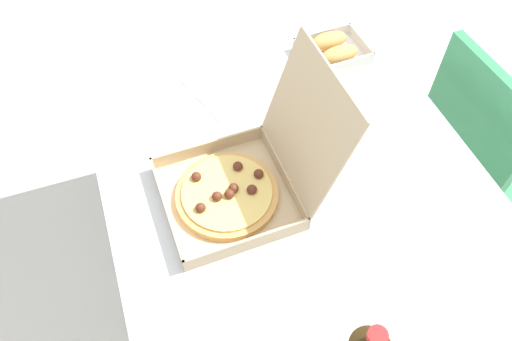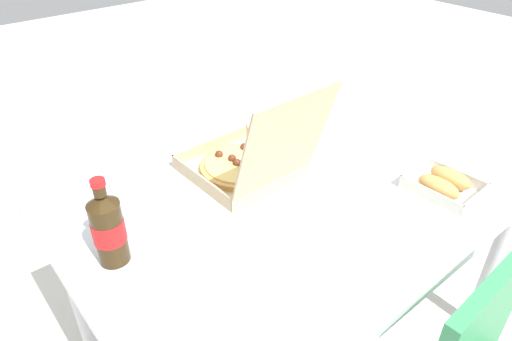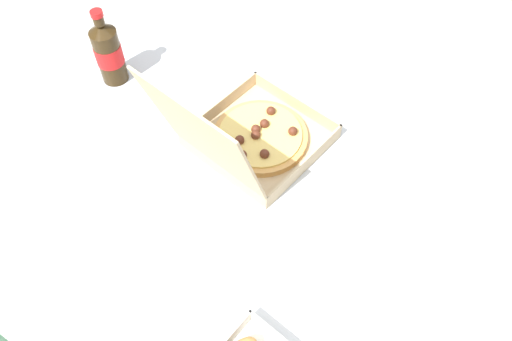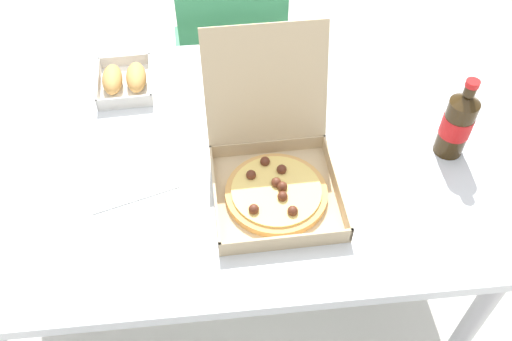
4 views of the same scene
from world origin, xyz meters
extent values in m
plane|color=beige|center=(0.00, 0.00, 0.00)|extent=(10.00, 10.00, 0.00)
cube|color=silver|center=(0.00, 0.00, 0.69)|extent=(1.31, 0.90, 0.03)
cylinder|color=#B7B7BC|center=(-0.59, -0.38, 0.34)|extent=(0.05, 0.05, 0.67)
cylinder|color=#B7B7BC|center=(-0.59, 0.38, 0.34)|extent=(0.05, 0.05, 0.67)
cube|color=#338451|center=(0.03, 0.75, 0.43)|extent=(0.42, 0.42, 0.04)
cube|color=#338451|center=(0.04, 0.57, 0.64)|extent=(0.36, 0.05, 0.38)
cylinder|color=#B2B2B7|center=(-0.15, 0.91, 0.21)|extent=(0.03, 0.03, 0.43)
cylinder|color=#B2B2B7|center=(0.21, 0.59, 0.21)|extent=(0.03, 0.03, 0.43)
cylinder|color=#B2B2B7|center=(-0.13, 0.57, 0.21)|extent=(0.03, 0.03, 0.43)
cube|color=tan|center=(0.08, -0.17, 0.71)|extent=(0.30, 0.30, 0.01)
cube|color=tan|center=(0.09, -0.31, 0.73)|extent=(0.29, 0.01, 0.04)
cube|color=tan|center=(-0.06, -0.17, 0.73)|extent=(0.01, 0.29, 0.04)
cube|color=tan|center=(0.23, -0.17, 0.73)|extent=(0.01, 0.29, 0.04)
cube|color=tan|center=(0.08, -0.03, 0.73)|extent=(0.29, 0.01, 0.04)
cube|color=tan|center=(0.08, 0.02, 0.89)|extent=(0.29, 0.10, 0.28)
cylinder|color=tan|center=(0.08, -0.17, 0.72)|extent=(0.24, 0.24, 0.02)
cylinder|color=#EAC666|center=(0.08, -0.17, 0.73)|extent=(0.21, 0.21, 0.01)
sphere|color=#562819|center=(0.11, -0.24, 0.74)|extent=(0.02, 0.02, 0.02)
sphere|color=#562819|center=(0.10, -0.12, 0.74)|extent=(0.02, 0.02, 0.02)
sphere|color=#562819|center=(0.03, -0.23, 0.74)|extent=(0.02, 0.02, 0.02)
sphere|color=#562819|center=(0.10, -0.17, 0.74)|extent=(0.02, 0.02, 0.02)
sphere|color=#562819|center=(0.07, -0.09, 0.74)|extent=(0.02, 0.02, 0.02)
sphere|color=#562819|center=(0.09, -0.16, 0.74)|extent=(0.02, 0.02, 0.02)
sphere|color=#562819|center=(0.03, -0.13, 0.74)|extent=(0.02, 0.02, 0.02)
sphere|color=#562819|center=(0.09, -0.20, 0.74)|extent=(0.02, 0.02, 0.02)
cube|color=white|center=(-0.29, 0.27, 0.71)|extent=(0.16, 0.20, 0.00)
cube|color=silver|center=(-0.29, 0.18, 0.73)|extent=(0.15, 0.01, 0.03)
cube|color=silver|center=(-0.29, 0.36, 0.73)|extent=(0.15, 0.01, 0.03)
cube|color=silver|center=(-0.36, 0.27, 0.73)|extent=(0.01, 0.19, 0.03)
cube|color=silver|center=(-0.22, 0.27, 0.73)|extent=(0.01, 0.19, 0.03)
ellipsoid|color=tan|center=(-0.32, 0.27, 0.73)|extent=(0.06, 0.12, 0.05)
ellipsoid|color=tan|center=(-0.26, 0.27, 0.73)|extent=(0.06, 0.12, 0.05)
cylinder|color=#33230F|center=(0.54, -0.06, 0.90)|extent=(0.03, 0.03, 0.02)
cylinder|color=red|center=(0.54, -0.06, 0.92)|extent=(0.03, 0.03, 0.01)
cube|color=white|center=(-0.26, -0.08, 0.71)|extent=(0.25, 0.21, 0.00)
camera|label=1|loc=(0.70, -0.32, 1.67)|focal=34.28mm
camera|label=2|loc=(0.77, 0.74, 1.47)|focal=32.16mm
camera|label=3|loc=(-0.46, 0.43, 1.70)|focal=35.36mm
camera|label=4|loc=(-0.04, -0.95, 1.70)|focal=37.70mm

